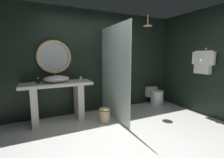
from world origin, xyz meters
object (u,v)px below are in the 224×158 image
at_px(hanging_bathrobe, 203,61).
at_px(tumbler_cup, 81,79).
at_px(soap_dispenser, 38,81).
at_px(toilet, 156,96).
at_px(round_wall_mirror, 54,57).
at_px(rain_shower_head, 148,25).
at_px(vessel_sink, 56,79).
at_px(waste_bin, 104,115).

bearing_deg(hanging_bathrobe, tumbler_cup, 157.77).
distance_m(soap_dispenser, toilet, 3.25).
bearing_deg(soap_dispenser, tumbler_cup, -1.06).
xyz_separation_m(round_wall_mirror, hanging_bathrobe, (3.26, -1.38, -0.10)).
bearing_deg(tumbler_cup, rain_shower_head, -7.26).
bearing_deg(round_wall_mirror, vessel_sink, -89.52).
xyz_separation_m(vessel_sink, toilet, (2.80, -0.04, -0.71)).
distance_m(hanging_bathrobe, waste_bin, 2.68).
relative_size(tumbler_cup, waste_bin, 0.32).
bearing_deg(rain_shower_head, vessel_sink, 173.51).
distance_m(vessel_sink, hanging_bathrobe, 3.47).
relative_size(round_wall_mirror, toilet, 1.42).
bearing_deg(rain_shower_head, soap_dispenser, 174.87).
xyz_separation_m(soap_dispenser, toilet, (3.18, -0.02, -0.69)).
relative_size(soap_dispenser, toilet, 0.24).
height_order(hanging_bathrobe, waste_bin, hanging_bathrobe).
height_order(vessel_sink, rain_shower_head, rain_shower_head).
distance_m(tumbler_cup, round_wall_mirror, 0.79).
distance_m(soap_dispenser, rain_shower_head, 2.94).
bearing_deg(vessel_sink, hanging_bathrobe, -19.42).
height_order(rain_shower_head, toilet, rain_shower_head).
bearing_deg(round_wall_mirror, soap_dispenser, -145.39).
height_order(rain_shower_head, hanging_bathrobe, rain_shower_head).
bearing_deg(toilet, hanging_bathrobe, -67.95).
distance_m(vessel_sink, toilet, 2.89).
bearing_deg(toilet, tumbler_cup, 179.95).
height_order(tumbler_cup, round_wall_mirror, round_wall_mirror).
bearing_deg(rain_shower_head, round_wall_mirror, 167.73).
relative_size(tumbler_cup, rain_shower_head, 0.36).
bearing_deg(hanging_bathrobe, toilet, 112.05).
distance_m(toilet, waste_bin, 1.95).
height_order(tumbler_cup, hanging_bathrobe, hanging_bathrobe).
relative_size(rain_shower_head, hanging_bathrobe, 0.47).
distance_m(tumbler_cup, rain_shower_head, 2.16).
xyz_separation_m(tumbler_cup, toilet, (2.27, -0.00, -0.69)).
bearing_deg(tumbler_cup, hanging_bathrobe, -22.23).
relative_size(vessel_sink, soap_dispenser, 4.28).
bearing_deg(toilet, rain_shower_head, -158.35).
xyz_separation_m(rain_shower_head, hanging_bathrobe, (1.00, -0.89, -0.90)).
xyz_separation_m(soap_dispenser, waste_bin, (1.29, -0.52, -0.78)).
distance_m(vessel_sink, waste_bin, 1.33).
height_order(tumbler_cup, rain_shower_head, rain_shower_head).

